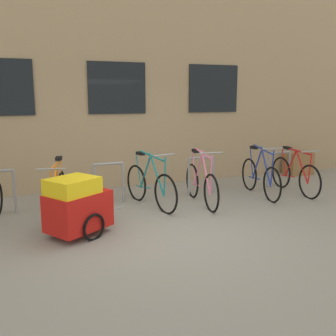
# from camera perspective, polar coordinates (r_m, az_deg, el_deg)

# --- Properties ---
(ground_plane) EXTENTS (42.00, 42.00, 0.00)m
(ground_plane) POSITION_cam_1_polar(r_m,az_deg,el_deg) (6.07, 0.27, -9.44)
(ground_plane) COLOR gray
(storefront_building) EXTENTS (28.00, 7.28, 5.21)m
(storefront_building) POSITION_cam_1_polar(r_m,az_deg,el_deg) (12.30, -11.78, 12.91)
(storefront_building) COLOR tan
(storefront_building) RESTS_ON ground
(bike_rack) EXTENTS (6.63, 0.05, 0.82)m
(bike_rack) POSITION_cam_1_polar(r_m,az_deg,el_deg) (7.81, -1.63, -1.01)
(bike_rack) COLOR gray
(bike_rack) RESTS_ON ground
(bicycle_red) EXTENTS (0.44, 1.76, 1.00)m
(bicycle_red) POSITION_cam_1_polar(r_m,az_deg,el_deg) (8.80, 18.31, -0.97)
(bicycle_red) COLOR black
(bicycle_red) RESTS_ON ground
(bicycle_teal) EXTENTS (0.54, 1.78, 1.09)m
(bicycle_teal) POSITION_cam_1_polar(r_m,az_deg,el_deg) (7.32, -2.68, -2.64)
(bicycle_teal) COLOR black
(bicycle_teal) RESTS_ON ground
(bicycle_orange) EXTENTS (0.57, 1.80, 1.05)m
(bicycle_orange) POSITION_cam_1_polar(r_m,az_deg,el_deg) (6.80, -16.12, -4.08)
(bicycle_orange) COLOR black
(bicycle_orange) RESTS_ON ground
(bicycle_pink) EXTENTS (0.44, 1.78, 1.11)m
(bicycle_pink) POSITION_cam_1_polar(r_m,az_deg,el_deg) (7.51, 4.95, -2.35)
(bicycle_pink) COLOR black
(bicycle_pink) RESTS_ON ground
(bicycle_blue) EXTENTS (0.44, 1.77, 1.10)m
(bicycle_blue) POSITION_cam_1_polar(r_m,az_deg,el_deg) (8.34, 13.53, -1.28)
(bicycle_blue) COLOR black
(bicycle_blue) RESTS_ON ground
(bike_trailer) EXTENTS (1.39, 1.05, 0.92)m
(bike_trailer) POSITION_cam_1_polar(r_m,az_deg,el_deg) (5.94, -13.36, -5.47)
(bike_trailer) COLOR red
(bike_trailer) RESTS_ON ground
(planter_box) EXTENTS (0.70, 0.44, 0.60)m
(planter_box) POSITION_cam_1_polar(r_m,az_deg,el_deg) (10.85, 18.82, 0.66)
(planter_box) COLOR olive
(planter_box) RESTS_ON ground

